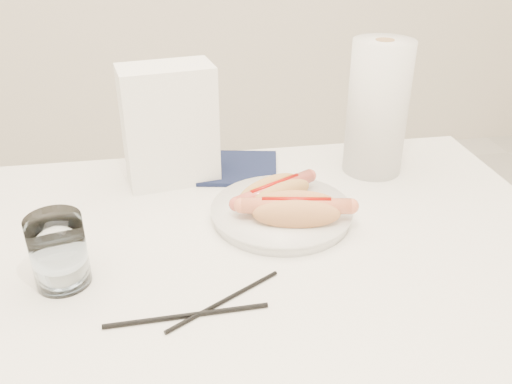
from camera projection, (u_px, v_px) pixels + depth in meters
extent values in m
cube|color=white|center=(225.00, 262.00, 0.91)|extent=(1.20, 0.80, 0.04)
cylinder|color=silver|center=(415.00, 283.00, 1.46)|extent=(0.04, 0.04, 0.71)
cylinder|color=white|center=(281.00, 214.00, 0.99)|extent=(0.29, 0.29, 0.02)
ellipsoid|color=tan|center=(280.00, 195.00, 0.98)|extent=(0.14, 0.10, 0.05)
ellipsoid|color=tan|center=(269.00, 189.00, 1.00)|extent=(0.14, 0.10, 0.05)
ellipsoid|color=tan|center=(274.00, 197.00, 0.99)|extent=(0.13, 0.11, 0.03)
cylinder|color=#C95647|center=(275.00, 189.00, 0.99)|extent=(0.16, 0.11, 0.03)
cylinder|color=#990A05|center=(275.00, 184.00, 0.98)|extent=(0.10, 0.06, 0.01)
ellipsoid|color=tan|center=(296.00, 214.00, 0.92)|extent=(0.15, 0.06, 0.05)
ellipsoid|color=tan|center=(295.00, 204.00, 0.95)|extent=(0.15, 0.06, 0.05)
ellipsoid|color=tan|center=(296.00, 215.00, 0.94)|extent=(0.14, 0.08, 0.03)
cylinder|color=#E67751|center=(296.00, 206.00, 0.93)|extent=(0.19, 0.06, 0.03)
cylinder|color=#990A05|center=(296.00, 200.00, 0.92)|extent=(0.12, 0.03, 0.01)
cylinder|color=white|center=(59.00, 251.00, 0.80)|extent=(0.08, 0.08, 0.11)
cylinder|color=black|center=(187.00, 315.00, 0.76)|extent=(0.23, 0.01, 0.01)
cylinder|color=black|center=(224.00, 301.00, 0.79)|extent=(0.18, 0.11, 0.01)
cube|color=white|center=(169.00, 125.00, 1.07)|extent=(0.19, 0.13, 0.24)
cube|color=#111937|center=(238.00, 168.00, 1.17)|extent=(0.19, 0.19, 0.01)
cylinder|color=silver|center=(377.00, 108.00, 1.10)|extent=(0.15, 0.15, 0.27)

